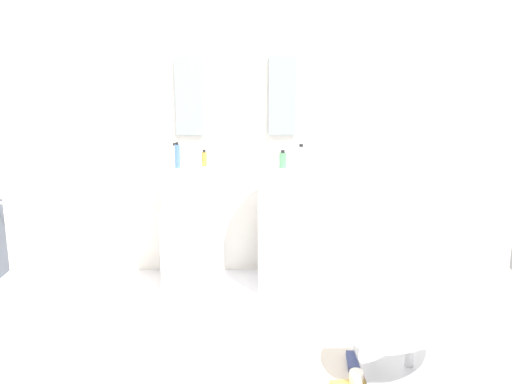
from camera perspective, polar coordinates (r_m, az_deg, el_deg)
name	(u,v)px	position (r m, az deg, el deg)	size (l,w,h in m)	color
ground_plane	(232,372)	(3.47, -2.47, -17.97)	(4.80, 3.60, 0.04)	silver
rear_partition	(236,120)	(4.64, -2.05, 7.37)	(4.80, 0.10, 2.60)	silver
pedestal_sink_left	(188,226)	(4.44, -6.96, -3.54)	(0.41, 0.41, 1.09)	white
pedestal_sink_right	(283,226)	(4.42, 2.83, -3.52)	(0.41, 0.41, 1.09)	white
vanity_mirror_left	(189,96)	(4.58, -6.89, 9.76)	(0.22, 0.03, 0.62)	#8C9EA8
vanity_mirror_right	(282,96)	(4.56, 2.72, 9.83)	(0.22, 0.03, 0.62)	#8C9EA8
lounge_chair	(412,320)	(3.35, 15.75, -12.56)	(1.03, 1.03, 0.65)	#B7BABF
area_rug	(350,382)	(3.38, 9.62, -18.69)	(1.14, 0.73, 0.01)	beige
magazine_navy	(370,362)	(3.54, 11.61, -16.75)	(0.27, 0.20, 0.03)	navy
magazine_red	(386,378)	(3.42, 13.21, -18.12)	(0.29, 0.14, 0.02)	#B73838
coffee_mug	(356,379)	(3.30, 10.26, -18.42)	(0.08, 0.08, 0.10)	white
soap_bottle_amber	(204,159)	(4.29, -5.35, 3.43)	(0.04, 0.04, 0.13)	#C68C38
soap_bottle_green	(283,160)	(4.20, 2.76, 3.31)	(0.05, 0.05, 0.14)	#59996B
soap_bottle_blue	(177,156)	(4.23, -8.08, 3.69)	(0.04, 0.04, 0.20)	#4C72B7
soap_bottle_clear	(301,156)	(4.30, 4.66, 3.73)	(0.06, 0.06, 0.17)	silver
soap_bottle_white	(175,154)	(4.39, -8.32, 3.84)	(0.06, 0.06, 0.17)	white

